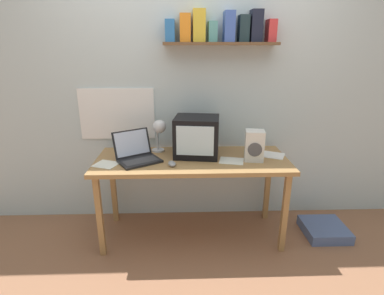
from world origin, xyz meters
name	(u,v)px	position (x,y,z in m)	size (l,w,h in m)	color
ground_plane	(192,234)	(0.00, 0.00, 0.00)	(12.00, 12.00, 0.00)	#946346
back_wall	(191,85)	(0.00, 0.41, 1.31)	(5.60, 0.24, 2.60)	silver
corner_desk	(192,166)	(0.00, 0.00, 0.68)	(1.62, 0.64, 0.75)	#A17645
crt_monitor	(197,136)	(0.04, 0.09, 0.92)	(0.41, 0.37, 0.34)	black
laptop	(136,153)	(-0.47, -0.01, 0.81)	(0.43, 0.42, 0.24)	black
desk_lamp	(159,130)	(-0.28, 0.15, 0.96)	(0.14, 0.18, 0.30)	silver
juice_glass	(249,147)	(0.51, 0.12, 0.80)	(0.07, 0.07, 0.12)	white
space_heater	(254,146)	(0.51, -0.05, 0.87)	(0.17, 0.16, 0.26)	silver
computer_mouse	(172,164)	(-0.17, -0.15, 0.76)	(0.08, 0.12, 0.03)	gray
printed_handout	(106,164)	(-0.70, -0.11, 0.75)	(0.23, 0.22, 0.00)	white
loose_paper_near_laptop	(232,161)	(0.33, -0.07, 0.75)	(0.23, 0.20, 0.00)	white
open_notebook	(269,155)	(0.68, 0.07, 0.75)	(0.31, 0.27, 0.00)	white
floor_cushion	(324,229)	(1.22, -0.04, 0.05)	(0.37, 0.37, 0.09)	slate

